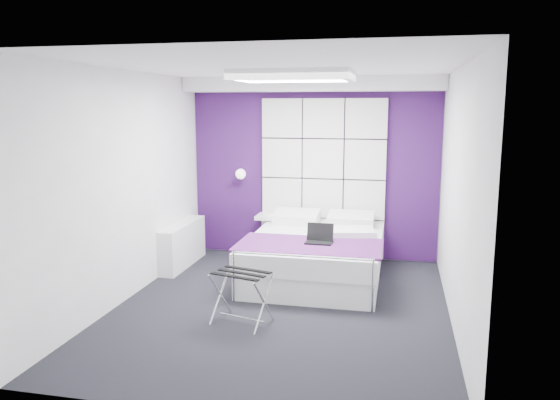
{
  "coord_description": "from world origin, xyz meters",
  "views": [
    {
      "loc": [
        1.21,
        -5.62,
        2.19
      ],
      "look_at": [
        -0.09,
        0.35,
        1.15
      ],
      "focal_mm": 35.0,
      "sensor_mm": 36.0,
      "label": 1
    }
  ],
  "objects_px": {
    "radiator": "(183,244)",
    "laptop": "(320,238)",
    "wall_lamp": "(241,174)",
    "bed": "(316,255)",
    "nightstand": "(274,217)",
    "luggage_rack": "(242,298)"
  },
  "relations": [
    {
      "from": "radiator",
      "to": "laptop",
      "type": "height_order",
      "value": "laptop"
    },
    {
      "from": "radiator",
      "to": "wall_lamp",
      "type": "bearing_deg",
      "value": 49.9
    },
    {
      "from": "bed",
      "to": "laptop",
      "type": "xyz_separation_m",
      "value": [
        0.1,
        -0.4,
        0.33
      ]
    },
    {
      "from": "laptop",
      "to": "radiator",
      "type": "bearing_deg",
      "value": 164.94
    },
    {
      "from": "bed",
      "to": "nightstand",
      "type": "bearing_deg",
      "value": 129.74
    },
    {
      "from": "nightstand",
      "to": "wall_lamp",
      "type": "bearing_deg",
      "value": 175.44
    },
    {
      "from": "luggage_rack",
      "to": "bed",
      "type": "bearing_deg",
      "value": 87.66
    },
    {
      "from": "radiator",
      "to": "luggage_rack",
      "type": "xyz_separation_m",
      "value": [
        1.38,
        -1.81,
        -0.03
      ]
    },
    {
      "from": "bed",
      "to": "nightstand",
      "type": "height_order",
      "value": "bed"
    },
    {
      "from": "nightstand",
      "to": "laptop",
      "type": "bearing_deg",
      "value": -56.59
    },
    {
      "from": "radiator",
      "to": "bed",
      "type": "relative_size",
      "value": 0.58
    },
    {
      "from": "wall_lamp",
      "to": "bed",
      "type": "distance_m",
      "value": 1.82
    },
    {
      "from": "radiator",
      "to": "nightstand",
      "type": "distance_m",
      "value": 1.38
    },
    {
      "from": "bed",
      "to": "nightstand",
      "type": "distance_m",
      "value": 1.22
    },
    {
      "from": "wall_lamp",
      "to": "radiator",
      "type": "height_order",
      "value": "wall_lamp"
    },
    {
      "from": "wall_lamp",
      "to": "radiator",
      "type": "xyz_separation_m",
      "value": [
        -0.64,
        -0.76,
        -0.92
      ]
    },
    {
      "from": "radiator",
      "to": "bed",
      "type": "height_order",
      "value": "bed"
    },
    {
      "from": "wall_lamp",
      "to": "luggage_rack",
      "type": "relative_size",
      "value": 0.27
    },
    {
      "from": "bed",
      "to": "nightstand",
      "type": "xyz_separation_m",
      "value": [
        -0.76,
        0.91,
        0.3
      ]
    },
    {
      "from": "wall_lamp",
      "to": "laptop",
      "type": "height_order",
      "value": "wall_lamp"
    },
    {
      "from": "luggage_rack",
      "to": "wall_lamp",
      "type": "bearing_deg",
      "value": 121.56
    },
    {
      "from": "bed",
      "to": "laptop",
      "type": "bearing_deg",
      "value": -75.23
    }
  ]
}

